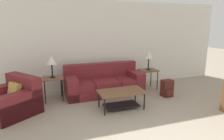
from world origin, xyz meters
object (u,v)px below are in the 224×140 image
(armchair, at_px, (12,101))
(table_lamp_left, at_px, (51,61))
(side_table_right, at_px, (148,72))
(backpack, at_px, (167,88))
(coffee_table, at_px, (121,95))
(couch, at_px, (104,83))
(table_lamp_right, at_px, (149,55))
(side_table_left, at_px, (53,80))

(armchair, distance_m, table_lamp_left, 1.29)
(armchair, xyz_separation_m, side_table_right, (3.64, 0.55, 0.24))
(table_lamp_left, distance_m, backpack, 3.13)
(table_lamp_left, height_order, backpack, table_lamp_left)
(armchair, relative_size, backpack, 3.07)
(coffee_table, distance_m, table_lamp_left, 1.95)
(armchair, relative_size, coffee_table, 1.31)
(couch, xyz_separation_m, armchair, (-2.27, -0.62, -0.01))
(coffee_table, height_order, side_table_right, side_table_right)
(side_table_right, relative_size, backpack, 1.31)
(table_lamp_left, bearing_deg, coffee_table, -37.22)
(armchair, relative_size, side_table_right, 2.34)
(couch, height_order, armchair, couch)
(couch, xyz_separation_m, table_lamp_right, (1.38, -0.07, 0.74))
(table_lamp_right, bearing_deg, couch, 177.17)
(side_table_right, xyz_separation_m, backpack, (0.17, -0.75, -0.30))
(couch, xyz_separation_m, coffee_table, (0.07, -1.17, 0.02))
(coffee_table, relative_size, backpack, 2.35)
(armchair, distance_m, coffee_table, 2.41)
(coffee_table, bearing_deg, table_lamp_left, 142.78)
(table_lamp_left, bearing_deg, side_table_right, -0.00)
(table_lamp_left, bearing_deg, table_lamp_right, 0.00)
(side_table_left, distance_m, table_lamp_left, 0.51)
(armchair, height_order, side_table_left, armchair)
(couch, distance_m, backpack, 1.75)
(couch, relative_size, side_table_left, 3.62)
(couch, height_order, table_lamp_right, table_lamp_right)
(side_table_left, distance_m, backpack, 3.03)
(side_table_right, height_order, table_lamp_right, table_lamp_right)
(coffee_table, height_order, table_lamp_left, table_lamp_left)
(couch, distance_m, table_lamp_left, 1.56)
(side_table_left, height_order, table_lamp_right, table_lamp_right)
(couch, bearing_deg, table_lamp_right, -2.83)
(table_lamp_left, xyz_separation_m, table_lamp_right, (2.75, 0.00, 0.00))
(side_table_right, xyz_separation_m, table_lamp_right, (0.00, 0.00, 0.51))
(side_table_right, distance_m, table_lamp_right, 0.51)
(table_lamp_right, bearing_deg, side_table_right, -116.57)
(side_table_right, relative_size, table_lamp_left, 1.05)
(coffee_table, height_order, side_table_left, side_table_left)
(armchair, xyz_separation_m, coffee_table, (2.34, -0.55, 0.03))
(side_table_left, bearing_deg, table_lamp_left, 116.57)
(side_table_left, height_order, backpack, side_table_left)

